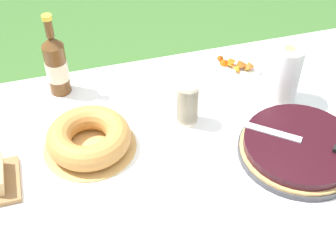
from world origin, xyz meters
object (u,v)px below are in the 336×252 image
at_px(paper_towel_roll, 284,74).
at_px(serving_knife, 311,143).
at_px(cup_stack, 188,103).
at_px(cider_bottle_amber, 56,65).
at_px(berry_tart, 300,148).
at_px(snack_plate_left, 234,65).
at_px(bundt_cake, 89,138).

bearing_deg(paper_towel_roll, serving_knife, -98.61).
relative_size(cup_stack, paper_towel_roll, 0.75).
relative_size(cider_bottle_amber, paper_towel_roll, 1.45).
relative_size(serving_knife, cider_bottle_amber, 0.97).
bearing_deg(paper_towel_roll, berry_tart, -103.76).
bearing_deg(snack_plate_left, bundt_cake, -155.41).
bearing_deg(cider_bottle_amber, snack_plate_left, -3.62).
height_order(cider_bottle_amber, paper_towel_roll, cider_bottle_amber).
xyz_separation_m(cup_stack, paper_towel_roll, (0.36, 0.02, 0.03)).
bearing_deg(paper_towel_roll, cider_bottle_amber, 160.83).
bearing_deg(snack_plate_left, paper_towel_roll, -68.01).
height_order(bundt_cake, paper_towel_roll, paper_towel_roll).
relative_size(bundt_cake, paper_towel_roll, 1.39).
distance_m(cup_stack, snack_plate_left, 0.37).
xyz_separation_m(berry_tart, snack_plate_left, (-0.02, 0.49, -0.02)).
relative_size(berry_tart, bundt_cake, 1.30).
bearing_deg(cup_stack, cider_bottle_amber, 144.09).
height_order(serving_knife, cider_bottle_amber, cider_bottle_amber).
bearing_deg(berry_tart, paper_towel_roll, 76.24).
xyz_separation_m(serving_knife, snack_plate_left, (-0.05, 0.51, -0.05)).
xyz_separation_m(berry_tart, serving_knife, (0.02, -0.02, 0.04)).
xyz_separation_m(serving_knife, cider_bottle_amber, (-0.71, 0.55, 0.05)).
bearing_deg(cider_bottle_amber, bundt_cake, -80.03).
bearing_deg(berry_tart, bundt_cake, 161.51).
bearing_deg(cup_stack, serving_knife, -39.99).
relative_size(serving_knife, paper_towel_roll, 1.40).
bearing_deg(cider_bottle_amber, cup_stack, -35.91).
relative_size(berry_tart, cider_bottle_amber, 1.24).
height_order(berry_tart, snack_plate_left, same).
bearing_deg(bundt_cake, cider_bottle_amber, 99.97).
bearing_deg(serving_knife, paper_towel_roll, -58.90).
bearing_deg(snack_plate_left, cider_bottle_amber, 176.38).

